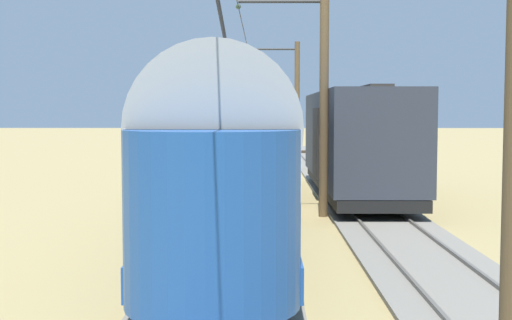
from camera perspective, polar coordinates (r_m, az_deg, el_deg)
name	(u,v)px	position (r m, az deg, el deg)	size (l,w,h in m)	color
ground_plane	(304,211)	(22.65, 3.98, -4.19)	(220.00, 220.00, 0.00)	#9E8956
track_streetcar_siding	(367,208)	(23.17, 9.12, -3.91)	(2.80, 80.00, 0.18)	slate
track_adjacent_siding	(240,208)	(22.92, -1.31, -3.95)	(2.80, 80.00, 0.18)	slate
vintage_streetcar	(234,149)	(17.75, -1.82, 0.89)	(2.65, 18.18, 5.13)	#1E4C93
boxcar_adjacent	(355,140)	(25.96, 8.17, 1.63)	(2.96, 12.58, 3.85)	#2D333D
catenary_pole_foreground	(296,104)	(37.38, 3.28, 4.64)	(2.83, 0.28, 6.94)	brown
catenary_pole_mid_near	(321,98)	(21.26, 5.40, 5.07)	(2.83, 0.28, 6.94)	brown
overhead_wire_run	(241,10)	(22.12, -1.25, 12.24)	(2.62, 36.33, 0.18)	black
switch_stand	(362,163)	(34.11, 8.75, -0.27)	(0.50, 0.30, 1.24)	black
spare_tie_stack	(165,190)	(26.49, -7.51, -2.43)	(2.40, 2.40, 0.54)	#2D2316
track_end_bumper	(327,165)	(37.01, 5.87, -0.38)	(1.80, 0.60, 0.80)	#B2A519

